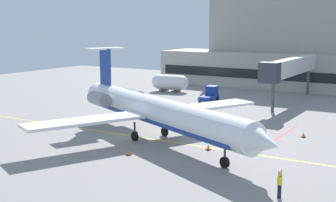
# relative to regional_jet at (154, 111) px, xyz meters

# --- Properties ---
(ground) EXTENTS (120.00, 120.00, 0.11)m
(ground) POSITION_rel_regional_jet_xyz_m (-2.87, -0.04, -3.07)
(ground) COLOR gray
(terminal_building) EXTENTS (56.24, 11.58, 17.52)m
(terminal_building) POSITION_rel_regional_jet_xyz_m (2.26, 46.23, 3.71)
(terminal_building) COLOR #ADA89E
(terminal_building) RESTS_ON ground
(jet_bridge_east) EXTENTS (2.40, 21.78, 6.70)m
(jet_bridge_east) POSITION_rel_regional_jet_xyz_m (5.22, 28.32, 2.29)
(jet_bridge_east) COLOR silver
(jet_bridge_east) RESTS_ON ground
(regional_jet) EXTENTS (30.76, 24.57, 8.78)m
(regional_jet) POSITION_rel_regional_jet_xyz_m (0.00, 0.00, 0.00)
(regional_jet) COLOR white
(regional_jet) RESTS_ON ground
(pushback_tractor) EXTENTS (2.11, 4.15, 2.30)m
(pushback_tractor) POSITION_rel_regional_jet_xyz_m (-5.48, 23.94, -1.99)
(pushback_tractor) COLOR #19389E
(pushback_tractor) RESTS_ON ground
(fuel_tank) EXTENTS (6.52, 3.20, 2.91)m
(fuel_tank) POSITION_rel_regional_jet_xyz_m (-15.92, 29.64, -1.41)
(fuel_tank) COLOR white
(fuel_tank) RESTS_ON ground
(marshaller) EXTENTS (0.34, 0.83, 1.94)m
(marshaller) POSITION_rel_regional_jet_xyz_m (15.81, -8.93, -2.04)
(marshaller) COLOR #191E33
(marshaller) RESTS_ON ground
(safety_cone_alpha) EXTENTS (0.47, 0.47, 0.55)m
(safety_cone_alpha) POSITION_rel_regional_jet_xyz_m (-13.02, -0.31, -2.77)
(safety_cone_alpha) COLOR orange
(safety_cone_alpha) RESTS_ON ground
(safety_cone_bravo) EXTENTS (0.47, 0.47, 0.55)m
(safety_cone_bravo) POSITION_rel_regional_jet_xyz_m (12.57, 8.96, -2.77)
(safety_cone_bravo) COLOR orange
(safety_cone_bravo) RESTS_ON ground
(safety_cone_charlie) EXTENTS (0.47, 0.47, 0.55)m
(safety_cone_charlie) POSITION_rel_regional_jet_xyz_m (6.35, -0.58, -2.77)
(safety_cone_charlie) COLOR orange
(safety_cone_charlie) RESTS_ON ground
(safety_cone_delta) EXTENTS (0.47, 0.47, 0.55)m
(safety_cone_delta) POSITION_rel_regional_jet_xyz_m (1.01, -5.79, -2.77)
(safety_cone_delta) COLOR orange
(safety_cone_delta) RESTS_ON ground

